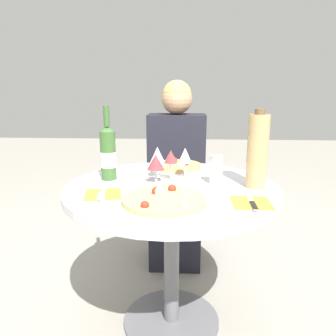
{
  "coord_description": "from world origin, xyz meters",
  "views": [
    {
      "loc": [
        0.06,
        -1.44,
        1.18
      ],
      "look_at": [
        -0.01,
        -0.06,
        0.83
      ],
      "focal_mm": 35.0,
      "sensor_mm": 36.0,
      "label": 1
    }
  ],
  "objects_px": {
    "wine_bottle": "(108,153)",
    "tall_carafe": "(258,151)",
    "dining_table": "(172,214)",
    "chair_behind_diner": "(177,190)",
    "seated_diner": "(177,180)",
    "pizza_large": "(164,199)"
  },
  "relations": [
    {
      "from": "seated_diner",
      "to": "pizza_large",
      "type": "distance_m",
      "value": 0.95
    },
    {
      "from": "chair_behind_diner",
      "to": "pizza_large",
      "type": "height_order",
      "value": "chair_behind_diner"
    },
    {
      "from": "chair_behind_diner",
      "to": "seated_diner",
      "type": "distance_m",
      "value": 0.18
    },
    {
      "from": "dining_table",
      "to": "wine_bottle",
      "type": "xyz_separation_m",
      "value": [
        -0.31,
        0.09,
        0.27
      ]
    },
    {
      "from": "dining_table",
      "to": "pizza_large",
      "type": "bearing_deg",
      "value": -95.47
    },
    {
      "from": "chair_behind_diner",
      "to": "wine_bottle",
      "type": "height_order",
      "value": "wine_bottle"
    },
    {
      "from": "chair_behind_diner",
      "to": "wine_bottle",
      "type": "xyz_separation_m",
      "value": [
        -0.32,
        -0.75,
        0.43
      ]
    },
    {
      "from": "wine_bottle",
      "to": "tall_carafe",
      "type": "relative_size",
      "value": 1.01
    },
    {
      "from": "tall_carafe",
      "to": "pizza_large",
      "type": "bearing_deg",
      "value": -151.2
    },
    {
      "from": "dining_table",
      "to": "chair_behind_diner",
      "type": "xyz_separation_m",
      "value": [
        0.0,
        0.85,
        -0.16
      ]
    },
    {
      "from": "seated_diner",
      "to": "wine_bottle",
      "type": "relative_size",
      "value": 3.42
    },
    {
      "from": "chair_behind_diner",
      "to": "pizza_large",
      "type": "relative_size",
      "value": 2.62
    },
    {
      "from": "wine_bottle",
      "to": "tall_carafe",
      "type": "distance_m",
      "value": 0.7
    },
    {
      "from": "wine_bottle",
      "to": "tall_carafe",
      "type": "xyz_separation_m",
      "value": [
        0.69,
        -0.09,
        0.04
      ]
    },
    {
      "from": "dining_table",
      "to": "chair_behind_diner",
      "type": "distance_m",
      "value": 0.86
    },
    {
      "from": "pizza_large",
      "to": "seated_diner",
      "type": "bearing_deg",
      "value": 88.41
    },
    {
      "from": "pizza_large",
      "to": "dining_table",
      "type": "bearing_deg",
      "value": 84.53
    },
    {
      "from": "seated_diner",
      "to": "chair_behind_diner",
      "type": "bearing_deg",
      "value": -90.0
    },
    {
      "from": "pizza_large",
      "to": "wine_bottle",
      "type": "bearing_deg",
      "value": 132.83
    },
    {
      "from": "dining_table",
      "to": "seated_diner",
      "type": "relative_size",
      "value": 0.8
    },
    {
      "from": "chair_behind_diner",
      "to": "seated_diner",
      "type": "height_order",
      "value": "seated_diner"
    },
    {
      "from": "dining_table",
      "to": "seated_diner",
      "type": "height_order",
      "value": "seated_diner"
    }
  ]
}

